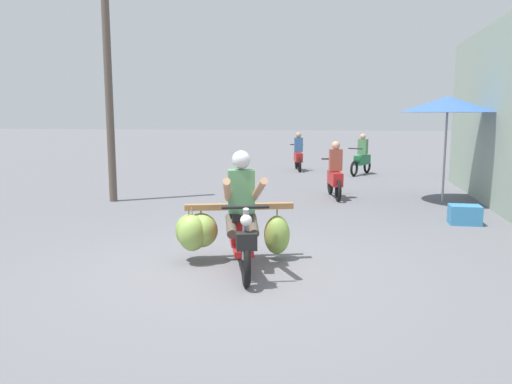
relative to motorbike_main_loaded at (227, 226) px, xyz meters
name	(u,v)px	position (x,y,z in m)	size (l,w,h in m)	color
ground_plane	(233,271)	(0.15, -0.25, -0.54)	(120.00, 120.00, 0.00)	slate
motorbike_main_loaded	(227,226)	(0.00, 0.00, 0.00)	(1.68, 1.71, 1.58)	black
motorbike_distant_ahead_left	(335,175)	(1.27, 5.87, 0.03)	(0.58, 1.60, 1.40)	black
motorbike_distant_ahead_right	(362,158)	(2.03, 11.04, 0.03)	(0.81, 1.51, 1.40)	black
motorbike_distant_far_ahead	(298,155)	(-0.24, 11.85, 0.03)	(0.58, 1.60, 1.40)	black
market_umbrella_near_shop	(448,104)	(3.76, 5.68, 1.73)	(2.13, 2.13, 2.45)	#99999E
produce_crate	(465,215)	(3.76, 3.33, -0.36)	(0.56, 0.40, 0.36)	teal
utility_pole	(108,64)	(-3.88, 4.49, 2.64)	(0.18, 0.18, 6.37)	brown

